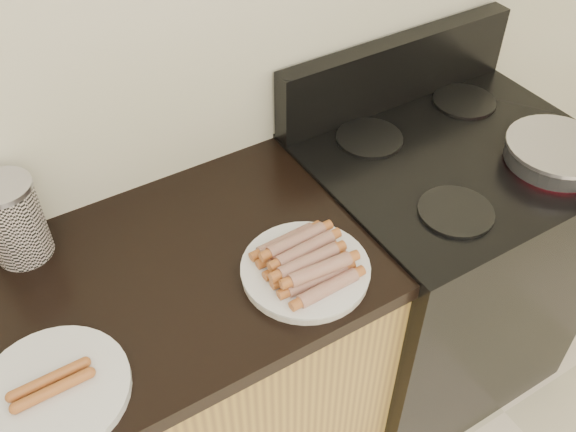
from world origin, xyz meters
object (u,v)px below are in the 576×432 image
main_plate (305,271)px  side_plate (54,391)px  frying_pan (558,153)px  canister (14,220)px  stove (433,268)px

main_plate → side_plate: 0.55m
main_plate → frying_pan: bearing=-2.0°
frying_pan → canister: (-1.24, 0.41, 0.05)m
canister → stove: bearing=-12.9°
frying_pan → main_plate: frying_pan is taller
stove → main_plate: 0.74m
frying_pan → side_plate: frying_pan is taller
side_plate → canister: canister is taller
stove → main_plate: size_ratio=3.30×
stove → frying_pan: frying_pan is taller
side_plate → main_plate: bearing=0.6°
frying_pan → canister: bearing=168.0°
canister → side_plate: bearing=-97.5°
stove → frying_pan: bearing=-44.0°
main_plate → canister: 0.64m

